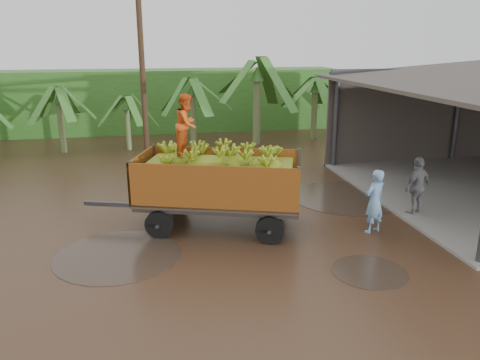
# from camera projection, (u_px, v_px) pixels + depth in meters

# --- Properties ---
(ground) EXTENTS (100.00, 100.00, 0.00)m
(ground) POSITION_uv_depth(u_px,v_px,m) (237.00, 224.00, 13.86)
(ground) COLOR black
(ground) RESTS_ON ground
(hedge_north) EXTENTS (22.00, 3.00, 3.60)m
(hedge_north) POSITION_uv_depth(u_px,v_px,m) (155.00, 100.00, 28.03)
(hedge_north) COLOR #2D661E
(hedge_north) RESTS_ON ground
(banana_trailer) EXTENTS (6.41, 3.54, 3.82)m
(banana_trailer) POSITION_uv_depth(u_px,v_px,m) (218.00, 181.00, 13.24)
(banana_trailer) COLOR #AC5E18
(banana_trailer) RESTS_ON ground
(man_blue) EXTENTS (0.78, 0.65, 1.83)m
(man_blue) POSITION_uv_depth(u_px,v_px,m) (374.00, 201.00, 13.01)
(man_blue) COLOR #6992C0
(man_blue) RESTS_ON ground
(man_grey) EXTENTS (1.18, 0.86, 1.86)m
(man_grey) POSITION_uv_depth(u_px,v_px,m) (417.00, 186.00, 14.29)
(man_grey) COLOR slate
(man_grey) RESTS_ON ground
(utility_pole) EXTENTS (1.20, 0.24, 8.71)m
(utility_pole) POSITION_uv_depth(u_px,v_px,m) (142.00, 61.00, 19.87)
(utility_pole) COLOR #47301E
(utility_pole) RESTS_ON ground
(banana_plants) EXTENTS (24.77, 20.98, 4.43)m
(banana_plants) POSITION_uv_depth(u_px,v_px,m) (83.00, 133.00, 18.01)
(banana_plants) COLOR #2D661E
(banana_plants) RESTS_ON ground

